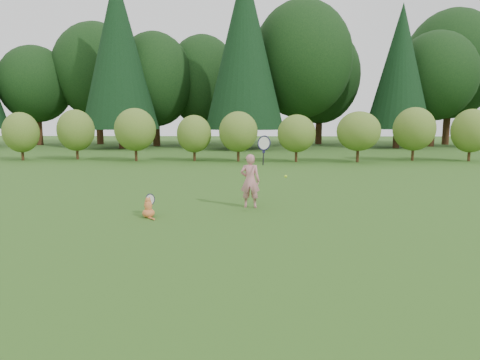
# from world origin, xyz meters

# --- Properties ---
(ground) EXTENTS (100.00, 100.00, 0.00)m
(ground) POSITION_xyz_m (0.00, 0.00, 0.00)
(ground) COLOR #1F4C15
(ground) RESTS_ON ground
(shrub_row) EXTENTS (28.00, 3.00, 2.80)m
(shrub_row) POSITION_xyz_m (0.00, 13.00, 1.40)
(shrub_row) COLOR #4A6D22
(shrub_row) RESTS_ON ground
(woodland_backdrop) EXTENTS (48.00, 10.00, 15.00)m
(woodland_backdrop) POSITION_xyz_m (0.00, 23.00, 7.50)
(woodland_backdrop) COLOR black
(woodland_backdrop) RESTS_ON ground
(child) EXTENTS (0.75, 0.48, 1.94)m
(child) POSITION_xyz_m (0.45, 1.00, 0.68)
(child) COLOR #D37E88
(child) RESTS_ON ground
(cat) EXTENTS (0.41, 0.63, 0.62)m
(cat) POSITION_xyz_m (-1.77, -0.10, 0.23)
(cat) COLOR #BD6924
(cat) RESTS_ON ground
(tennis_ball) EXTENTS (0.06, 0.06, 0.06)m
(tennis_ball) POSITION_xyz_m (1.22, 0.00, 0.90)
(tennis_ball) COLOR #A3E21A
(tennis_ball) RESTS_ON ground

